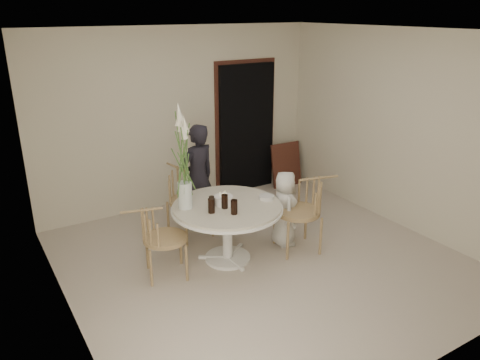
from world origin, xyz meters
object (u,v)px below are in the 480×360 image
table (227,214)px  birthday_cake (224,200)px  boy (284,208)px  flower_vase (184,163)px  chair_left (154,232)px  girl (198,178)px  chair_right (308,203)px  chair_far (184,192)px

table → birthday_cake: birthday_cake is taller
birthday_cake → boy: bearing=-3.9°
table → boy: (0.84, -0.02, -0.12)m
flower_vase → table: bearing=-22.4°
table → flower_vase: bearing=157.6°
chair_left → flower_vase: size_ratio=0.70×
girl → boy: size_ratio=1.49×
table → boy: bearing=-1.6°
birthday_cake → chair_right: bearing=-16.0°
table → girl: girl is taller
chair_right → flower_vase: size_ratio=0.78×
girl → birthday_cake: bearing=68.4°
boy → chair_right: bearing=-124.0°
chair_far → flower_vase: flower_vase is taller
girl → chair_left: bearing=28.5°
table → girl: 1.01m
chair_right → flower_vase: bearing=-92.5°
chair_left → flower_vase: (0.44, 0.09, 0.72)m
chair_far → flower_vase: (-0.33, -0.76, 0.68)m
girl → birthday_cake: size_ratio=6.61×
birthday_cake → girl: bearing=81.5°
chair_right → chair_left: bearing=-86.2°
table → chair_left: chair_left is taller
chair_far → flower_vase: 1.07m
chair_right → flower_vase: 1.68m
chair_right → boy: (-0.19, 0.24, -0.13)m
chair_far → chair_right: bearing=-56.2°
birthday_cake → chair_far: bearing=96.0°
birthday_cake → flower_vase: (-0.43, 0.15, 0.50)m
table → chair_left: (-0.89, 0.10, -0.06)m
table → chair_far: (-0.12, 0.95, -0.01)m
chair_left → birthday_cake: size_ratio=3.84×
chair_left → girl: (1.01, 0.90, 0.19)m
chair_far → chair_left: chair_far is taller
boy → birthday_cake: 0.91m
chair_left → flower_vase: 0.85m
chair_far → birthday_cake: chair_far is taller
table → boy: boy is taller
table → girl: bearing=83.4°
chair_left → table: bearing=-81.2°
boy → chair_left: bearing=104.7°
girl → flower_vase: 1.13m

